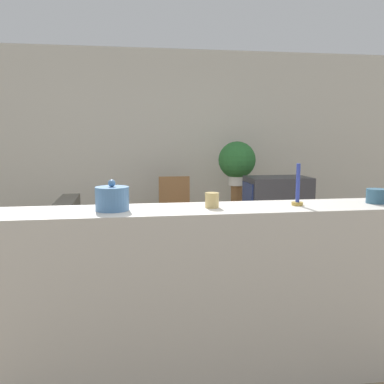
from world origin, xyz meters
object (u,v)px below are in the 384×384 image
object	(u,v)px
couch	(96,254)
potted_plant	(237,161)
television	(277,201)
decorative_bowl	(112,198)
wooden_chair	(175,212)

from	to	relation	value
couch	potted_plant	distance (m)	2.29
television	decorative_bowl	bearing A→B (deg)	-128.52
television	decorative_bowl	world-z (taller)	decorative_bowl
couch	television	world-z (taller)	television
couch	wooden_chair	xyz separation A→B (m)	(0.93, 0.95, 0.23)
wooden_chair	potted_plant	distance (m)	1.08
wooden_chair	potted_plant	bearing A→B (deg)	13.76
couch	potted_plant	xyz separation A→B (m)	(1.78, 1.16, 0.86)
potted_plant	wooden_chair	bearing A→B (deg)	-166.24
potted_plant	couch	bearing A→B (deg)	-146.95
couch	wooden_chair	bearing A→B (deg)	45.59
wooden_chair	television	bearing A→B (deg)	-26.20
wooden_chair	decorative_bowl	distance (m)	3.01
wooden_chair	decorative_bowl	xyz separation A→B (m)	(-0.70, -2.87, 0.61)
television	wooden_chair	size ratio (longest dim) A/B	0.75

